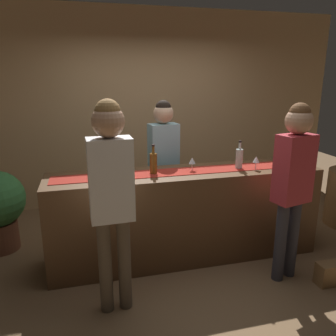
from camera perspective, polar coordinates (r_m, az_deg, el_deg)
The scene contains 12 objects.
ground_plane at distance 3.86m, azimuth 2.95°, elevation -14.67°, with size 10.00×10.00×0.00m, color brown.
back_wall at distance 5.20m, azimuth -3.09°, elevation 10.11°, with size 6.00×0.12×2.90m, color tan.
bar_counter at distance 3.63m, azimuth 3.06°, elevation -8.00°, with size 2.87×0.60×0.98m, color #543821.
counter_runner_cloth at distance 3.47m, azimuth 3.17°, elevation -0.53°, with size 2.73×0.28×0.01m, color maroon.
wine_bottle_clear at distance 3.63m, azimuth 12.11°, elevation 1.67°, with size 0.07×0.07×0.30m.
wine_bottle_amber at distance 3.35m, azimuth -2.50°, elevation 0.86°, with size 0.07×0.07×0.30m.
wine_glass_near_customer at distance 3.63m, azimuth 14.89°, elevation 1.35°, with size 0.07×0.07×0.14m.
wine_glass_mid_counter at distance 3.47m, azimuth 4.17°, elevation 1.20°, with size 0.07×0.07×0.14m.
bartender at distance 3.97m, azimuth -0.77°, elevation 2.31°, with size 0.36×0.24×1.67m.
customer_sipping at distance 3.26m, azimuth 20.70°, elevation -1.06°, with size 0.38×0.27×1.72m.
customer_browsing at distance 2.63m, azimuth -9.73°, elevation -2.98°, with size 0.35×0.25×1.78m.
handbag at distance 3.69m, azimuth 26.16°, elevation -15.91°, with size 0.28×0.14×0.22m, color olive.
Camera 1 is at (-1.01, -3.18, 1.94)m, focal length 35.54 mm.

